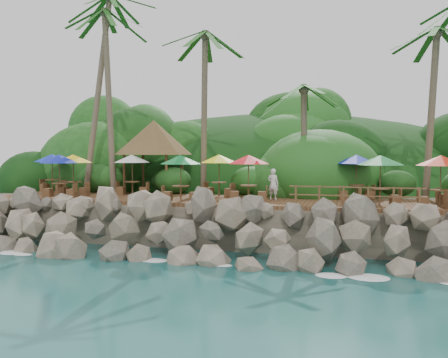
# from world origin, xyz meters

# --- Properties ---
(ground) EXTENTS (140.00, 140.00, 0.00)m
(ground) POSITION_xyz_m (0.00, 0.00, 0.00)
(ground) COLOR #19514F
(ground) RESTS_ON ground
(land_base) EXTENTS (32.00, 25.20, 2.10)m
(land_base) POSITION_xyz_m (0.00, 16.00, 1.05)
(land_base) COLOR gray
(land_base) RESTS_ON ground
(jungle_hill) EXTENTS (44.80, 28.00, 15.40)m
(jungle_hill) POSITION_xyz_m (0.00, 23.50, 0.00)
(jungle_hill) COLOR #143811
(jungle_hill) RESTS_ON ground
(seawall) EXTENTS (29.00, 4.00, 2.30)m
(seawall) POSITION_xyz_m (0.00, 2.00, 1.15)
(seawall) COLOR gray
(seawall) RESTS_ON ground
(terrace) EXTENTS (26.00, 5.00, 0.20)m
(terrace) POSITION_xyz_m (0.00, 6.00, 2.20)
(terrace) COLOR brown
(terrace) RESTS_ON land_base
(jungle_foliage) EXTENTS (44.00, 16.00, 12.00)m
(jungle_foliage) POSITION_xyz_m (0.00, 15.00, 0.00)
(jungle_foliage) COLOR #143811
(jungle_foliage) RESTS_ON ground
(foam_line) EXTENTS (25.20, 0.80, 0.06)m
(foam_line) POSITION_xyz_m (0.00, 0.30, 0.03)
(foam_line) COLOR white
(foam_line) RESTS_ON ground
(palms) EXTENTS (26.96, 7.14, 13.89)m
(palms) POSITION_xyz_m (1.33, 8.63, 12.25)
(palms) COLOR brown
(palms) RESTS_ON ground
(palapa) EXTENTS (4.94, 4.94, 4.60)m
(palapa) POSITION_xyz_m (-5.54, 9.37, 5.79)
(palapa) COLOR brown
(palapa) RESTS_ON ground
(dining_clusters) EXTENTS (25.84, 5.44, 2.42)m
(dining_clusters) POSITION_xyz_m (0.99, 5.98, 4.31)
(dining_clusters) COLOR brown
(dining_clusters) RESTS_ON terrace
(railing) EXTENTS (6.10, 0.10, 1.00)m
(railing) POSITION_xyz_m (6.90, 3.65, 2.91)
(railing) COLOR brown
(railing) RESTS_ON terrace
(waiter) EXTENTS (0.69, 0.54, 1.68)m
(waiter) POSITION_xyz_m (2.64, 6.36, 3.14)
(waiter) COLOR white
(waiter) RESTS_ON terrace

